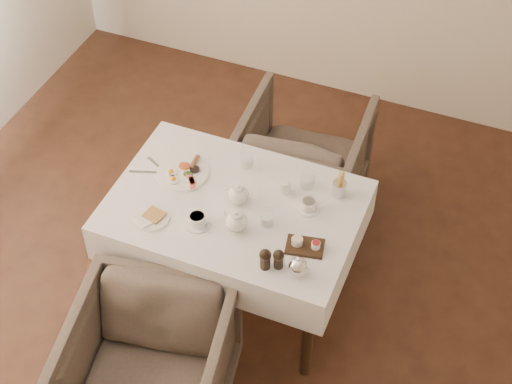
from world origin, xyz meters
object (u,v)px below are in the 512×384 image
object	(u,v)px
armchair_near	(151,367)
armchair_far	(303,158)
table	(235,219)
teapot_centre	(238,193)
breakfast_plate	(183,172)

from	to	relation	value
armchair_near	armchair_far	bearing A→B (deg)	73.27
table	armchair_far	distance (m)	0.93
armchair_near	teapot_centre	distance (m)	0.96
table	armchair_far	world-z (taller)	table
armchair_far	breakfast_plate	distance (m)	0.97
table	teapot_centre	bearing A→B (deg)	60.96
armchair_near	armchair_far	distance (m)	1.69
armchair_far	breakfast_plate	bearing A→B (deg)	58.37
armchair_far	breakfast_plate	size ratio (longest dim) A/B	2.73
armchair_near	table	bearing A→B (deg)	72.19
table	armchair_near	size ratio (longest dim) A/B	1.67
table	breakfast_plate	size ratio (longest dim) A/B	4.62
table	breakfast_plate	world-z (taller)	breakfast_plate
armchair_near	breakfast_plate	bearing A→B (deg)	94.03
armchair_near	armchair_far	size ratio (longest dim) A/B	1.02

